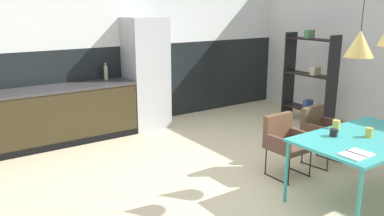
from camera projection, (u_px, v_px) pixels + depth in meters
The scene contains 15 objects.
ground_plane at pixel (240, 191), 4.57m from camera, with size 9.62×9.62×0.00m, color beige.
back_wall_splashback_dark at pixel (122, 86), 7.00m from camera, with size 7.40×0.12×1.43m, color black.
back_wall_panel_upper at pixel (118, 4), 6.63m from camera, with size 7.40×0.12×1.43m, color silver.
kitchen_counter at pixel (21, 121), 5.80m from camera, with size 3.54×0.63×0.90m.
refrigerator_column at pixel (146, 73), 6.81m from camera, with size 0.67×0.60×1.92m, color #ADAFB2.
dining_table at pixel (366, 141), 4.21m from camera, with size 1.55×0.95×0.73m.
armchair_facing_counter at pixel (320, 127), 5.32m from camera, with size 0.54×0.53×0.78m.
armchair_far_side at pixel (285, 138), 4.93m from camera, with size 0.50×0.48×0.77m.
open_book at pixel (356, 154), 3.70m from camera, with size 0.29×0.22×0.02m.
mug_tall_blue at pixel (334, 133), 4.22m from camera, with size 0.12×0.08×0.08m.
mug_glass_clear at pixel (369, 132), 4.19m from camera, with size 0.12×0.08×0.11m.
mug_dark_espresso at pixel (336, 124), 4.49m from camera, with size 0.13×0.08×0.10m.
bottle_spice_small at pixel (106, 73), 6.58m from camera, with size 0.06×0.06×0.29m.
open_shelf_unit at pixel (310, 76), 7.12m from camera, with size 0.30×1.01×1.69m.
pendant_lamp_over_table_near at pixel (360, 44), 3.77m from camera, with size 0.28×0.28×1.19m.
Camera 1 is at (-2.82, -3.13, 2.10)m, focal length 36.50 mm.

